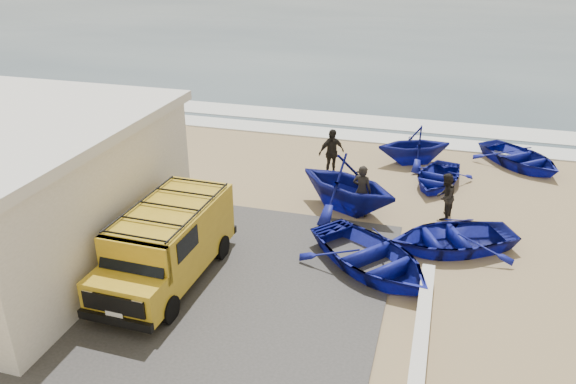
# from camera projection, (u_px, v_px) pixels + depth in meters

# --- Properties ---
(ground) EXTENTS (160.00, 160.00, 0.00)m
(ground) POSITION_uv_depth(u_px,v_px,m) (262.00, 256.00, 17.33)
(ground) COLOR tan
(slab) EXTENTS (12.00, 10.00, 0.05)m
(slab) POSITION_uv_depth(u_px,v_px,m) (173.00, 280.00, 16.08)
(slab) COLOR #403D3B
(slab) RESTS_ON ground
(ocean) EXTENTS (180.00, 88.00, 0.01)m
(ocean) POSITION_uv_depth(u_px,v_px,m) (412.00, 18.00, 66.22)
(ocean) COLOR #385166
(ocean) RESTS_ON ground
(surf_line) EXTENTS (180.00, 1.60, 0.06)m
(surf_line) POSITION_uv_depth(u_px,v_px,m) (338.00, 134.00, 27.80)
(surf_line) COLOR white
(surf_line) RESTS_ON ground
(surf_wash) EXTENTS (180.00, 2.20, 0.04)m
(surf_wash) POSITION_uv_depth(u_px,v_px,m) (348.00, 120.00, 29.98)
(surf_wash) COLOR white
(surf_wash) RESTS_ON ground
(parapet) EXTENTS (0.35, 6.00, 0.55)m
(parapet) POSITION_uv_depth(u_px,v_px,m) (421.00, 339.00, 13.34)
(parapet) COLOR silver
(parapet) RESTS_ON ground
(van) EXTENTS (2.22, 5.24, 2.23)m
(van) POSITION_uv_depth(u_px,v_px,m) (168.00, 242.00, 15.72)
(van) COLOR gold
(van) RESTS_ON ground
(boat_near_left) EXTENTS (5.41, 5.26, 0.91)m
(boat_near_left) POSITION_uv_depth(u_px,v_px,m) (371.00, 256.00, 16.42)
(boat_near_left) COLOR #121A90
(boat_near_left) RESTS_ON ground
(boat_near_right) EXTENTS (4.85, 4.31, 0.83)m
(boat_near_right) POSITION_uv_depth(u_px,v_px,m) (452.00, 237.00, 17.55)
(boat_near_right) COLOR #121A90
(boat_near_right) RESTS_ON ground
(boat_mid_left) EXTENTS (5.03, 4.77, 2.08)m
(boat_mid_left) POSITION_uv_depth(u_px,v_px,m) (347.00, 183.00, 19.81)
(boat_mid_left) COLOR #121A90
(boat_mid_left) RESTS_ON ground
(boat_mid_right) EXTENTS (3.03, 3.75, 0.69)m
(boat_mid_right) POSITION_uv_depth(u_px,v_px,m) (437.00, 177.00, 22.07)
(boat_mid_right) COLOR #121A90
(boat_mid_right) RESTS_ON ground
(boat_far_left) EXTENTS (4.00, 3.79, 1.67)m
(boat_far_left) POSITION_uv_depth(u_px,v_px,m) (414.00, 145.00, 24.03)
(boat_far_left) COLOR #121A90
(boat_far_left) RESTS_ON ground
(boat_far_right) EXTENTS (4.73, 4.84, 0.82)m
(boat_far_right) POSITION_uv_depth(u_px,v_px,m) (520.00, 157.00, 23.84)
(boat_far_right) COLOR #121A90
(boat_far_right) RESTS_ON ground
(fisherman_front) EXTENTS (0.76, 0.58, 1.88)m
(fisherman_front) POSITION_uv_depth(u_px,v_px,m) (362.00, 191.00, 19.46)
(fisherman_front) COLOR black
(fisherman_front) RESTS_ON ground
(fisherman_middle) EXTENTS (0.81, 0.94, 1.67)m
(fisherman_middle) POSITION_uv_depth(u_px,v_px,m) (445.00, 196.00, 19.29)
(fisherman_middle) COLOR black
(fisherman_middle) RESTS_ON ground
(fisherman_back) EXTENTS (1.19, 1.14, 1.99)m
(fisherman_back) POSITION_uv_depth(u_px,v_px,m) (331.00, 153.00, 22.70)
(fisherman_back) COLOR black
(fisherman_back) RESTS_ON ground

